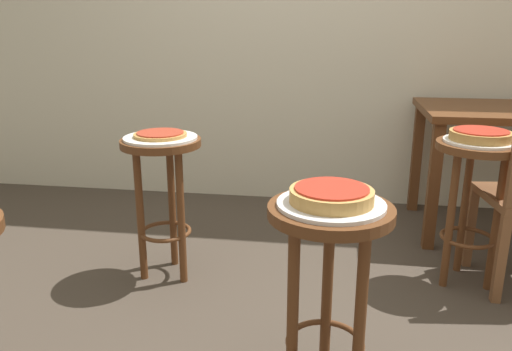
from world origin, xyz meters
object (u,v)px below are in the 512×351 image
at_px(stool_rear, 475,182).
at_px(serving_plate_rear, 480,141).
at_px(stool_leftside, 163,177).
at_px(pizza_leftside, 160,134).
at_px(serving_plate_middle, 331,204).
at_px(stool_middle, 328,263).
at_px(pizza_middle, 331,195).
at_px(serving_plate_leftside, 160,138).
at_px(dining_table, 508,129).
at_px(pizza_rear, 481,135).

distance_m(stool_rear, serving_plate_rear, 0.19).
height_order(stool_leftside, pizza_leftside, pizza_leftside).
bearing_deg(serving_plate_middle, stool_rear, 55.35).
relative_size(stool_middle, stool_leftside, 1.00).
distance_m(stool_leftside, serving_plate_rear, 1.46).
xyz_separation_m(pizza_middle, pizza_leftside, (-0.79, 0.79, -0.01)).
height_order(pizza_leftside, serving_plate_rear, pizza_leftside).
relative_size(pizza_middle, stool_rear, 0.36).
height_order(stool_middle, serving_plate_leftside, serving_plate_leftside).
bearing_deg(pizza_middle, dining_table, 58.89).
xyz_separation_m(pizza_middle, serving_plate_rear, (0.65, 0.94, -0.03)).
distance_m(pizza_middle, pizza_leftside, 1.12).
bearing_deg(stool_middle, serving_plate_leftside, 135.08).
xyz_separation_m(pizza_rear, dining_table, (0.33, 0.69, -0.10)).
height_order(pizza_middle, dining_table, same).
bearing_deg(stool_rear, serving_plate_rear, -165.96).
height_order(stool_rear, pizza_rear, pizza_rear).
distance_m(stool_leftside, pizza_leftside, 0.21).
xyz_separation_m(serving_plate_leftside, pizza_leftside, (0.00, 0.00, 0.02)).
relative_size(serving_plate_leftside, pizza_rear, 1.27).
bearing_deg(pizza_rear, stool_middle, -124.65).
height_order(serving_plate_rear, dining_table, dining_table).
bearing_deg(pizza_middle, serving_plate_rear, 55.35).
xyz_separation_m(serving_plate_middle, serving_plate_rear, (0.65, 0.94, 0.00)).
distance_m(serving_plate_leftside, dining_table, 1.96).
bearing_deg(serving_plate_middle, pizza_leftside, 135.08).
height_order(stool_middle, pizza_leftside, pizza_leftside).
height_order(stool_middle, pizza_middle, pizza_middle).
height_order(pizza_middle, stool_leftside, pizza_middle).
distance_m(pizza_rear, dining_table, 0.77).
height_order(stool_rear, dining_table, dining_table).
bearing_deg(serving_plate_middle, serving_plate_leftside, 135.08).
distance_m(serving_plate_middle, pizza_leftside, 1.12).
bearing_deg(pizza_leftside, serving_plate_rear, 5.94).
xyz_separation_m(stool_leftside, dining_table, (1.78, 0.84, 0.12)).
xyz_separation_m(stool_rear, dining_table, (0.33, 0.69, 0.12)).
bearing_deg(pizza_leftside, dining_table, 25.25).
distance_m(serving_plate_middle, serving_plate_rear, 1.14).
bearing_deg(stool_rear, pizza_leftside, -174.06).
bearing_deg(stool_leftside, stool_rear, 5.94).
bearing_deg(serving_plate_leftside, pizza_rear, 5.94).
xyz_separation_m(stool_middle, serving_plate_leftside, (-0.79, 0.79, 0.19)).
relative_size(stool_rear, serving_plate_rear, 2.19).
bearing_deg(pizza_leftside, pizza_middle, -44.92).
bearing_deg(serving_plate_rear, pizza_middle, -124.65).
relative_size(pizza_middle, dining_table, 0.25).
bearing_deg(serving_plate_rear, pizza_rear, -90.00).
height_order(stool_leftside, serving_plate_leftside, serving_plate_leftside).
xyz_separation_m(stool_leftside, pizza_leftside, (0.00, -0.00, 0.21)).
distance_m(stool_middle, serving_plate_rear, 1.16).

